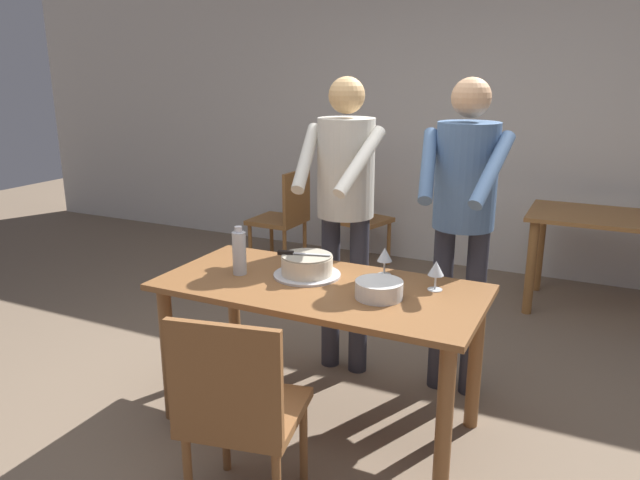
# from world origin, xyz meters

# --- Properties ---
(ground_plane) EXTENTS (14.00, 14.00, 0.00)m
(ground_plane) POSITION_xyz_m (0.00, 0.00, 0.00)
(ground_plane) COLOR #7A6651
(back_wall) EXTENTS (10.00, 0.12, 2.70)m
(back_wall) POSITION_xyz_m (0.00, 2.94, 1.35)
(back_wall) COLOR silver
(back_wall) RESTS_ON ground_plane
(main_dining_table) EXTENTS (1.57, 0.75, 0.75)m
(main_dining_table) POSITION_xyz_m (0.00, 0.00, 0.63)
(main_dining_table) COLOR brown
(main_dining_table) RESTS_ON ground_plane
(cake_on_platter) EXTENTS (0.34, 0.34, 0.11)m
(cake_on_platter) POSITION_xyz_m (-0.11, 0.09, 0.80)
(cake_on_platter) COLOR silver
(cake_on_platter) RESTS_ON main_dining_table
(cake_knife) EXTENTS (0.27, 0.09, 0.02)m
(cake_knife) POSITION_xyz_m (-0.18, 0.07, 0.87)
(cake_knife) COLOR silver
(cake_knife) RESTS_ON cake_on_platter
(plate_stack) EXTENTS (0.22, 0.22, 0.08)m
(plate_stack) POSITION_xyz_m (0.32, -0.04, 0.79)
(plate_stack) COLOR white
(plate_stack) RESTS_ON main_dining_table
(wine_glass_near) EXTENTS (0.08, 0.08, 0.14)m
(wine_glass_near) POSITION_xyz_m (0.52, 0.17, 0.85)
(wine_glass_near) COLOR silver
(wine_glass_near) RESTS_ON main_dining_table
(wine_glass_far) EXTENTS (0.08, 0.08, 0.14)m
(wine_glass_far) POSITION_xyz_m (0.23, 0.27, 0.85)
(wine_glass_far) COLOR silver
(wine_glass_far) RESTS_ON main_dining_table
(water_bottle) EXTENTS (0.07, 0.07, 0.25)m
(water_bottle) POSITION_xyz_m (-0.44, -0.03, 0.86)
(water_bottle) COLOR silver
(water_bottle) RESTS_ON main_dining_table
(person_cutting_cake) EXTENTS (0.47, 0.55, 1.72)m
(person_cutting_cake) POSITION_xyz_m (-0.13, 0.59, 1.08)
(person_cutting_cake) COLOR #2D2D38
(person_cutting_cake) RESTS_ON ground_plane
(person_standing_beside) EXTENTS (0.47, 0.56, 1.72)m
(person_standing_beside) POSITION_xyz_m (0.54, 0.62, 1.08)
(person_standing_beside) COLOR #2D2D38
(person_standing_beside) RESTS_ON ground_plane
(chair_near_side) EXTENTS (0.52, 0.52, 0.90)m
(chair_near_side) POSITION_xyz_m (0.02, -0.75, 0.49)
(chair_near_side) COLOR brown
(chair_near_side) RESTS_ON ground_plane
(background_table) EXTENTS (1.00, 0.70, 0.74)m
(background_table) POSITION_xyz_m (1.19, 2.24, 0.58)
(background_table) COLOR #9E6633
(background_table) RESTS_ON ground_plane
(background_chair_0) EXTENTS (0.45, 0.45, 0.90)m
(background_chair_0) POSITION_xyz_m (-1.38, 2.13, 0.49)
(background_chair_0) COLOR #9E6633
(background_chair_0) RESTS_ON ground_plane
(background_chair_1) EXTENTS (0.54, 0.54, 0.90)m
(background_chair_1) POSITION_xyz_m (-0.80, 2.41, 0.49)
(background_chair_1) COLOR #9E6633
(background_chair_1) RESTS_ON ground_plane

